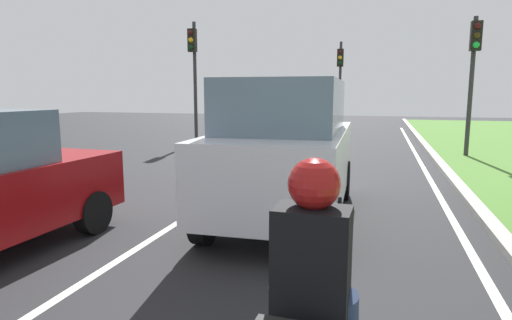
% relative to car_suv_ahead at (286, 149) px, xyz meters
% --- Properties ---
extents(ground_plane, '(60.00, 60.00, 0.00)m').
position_rel_car_suv_ahead_xyz_m(ground_plane, '(-0.91, 4.52, -1.17)').
color(ground_plane, '#262628').
extents(lane_line_center, '(0.12, 32.00, 0.01)m').
position_rel_car_suv_ahead_xyz_m(lane_line_center, '(-1.61, 4.52, -1.16)').
color(lane_line_center, silver).
rests_on(lane_line_center, ground).
extents(lane_line_right_edge, '(0.12, 32.00, 0.01)m').
position_rel_car_suv_ahead_xyz_m(lane_line_right_edge, '(2.69, 4.52, -1.16)').
color(lane_line_right_edge, silver).
rests_on(lane_line_right_edge, ground).
extents(curb_right, '(0.24, 48.00, 0.12)m').
position_rel_car_suv_ahead_xyz_m(curb_right, '(3.19, 4.52, -1.11)').
color(curb_right, '#9E9B93').
rests_on(curb_right, ground).
extents(car_suv_ahead, '(2.09, 4.56, 2.28)m').
position_rel_car_suv_ahead_xyz_m(car_suv_ahead, '(0.00, 0.00, 0.00)').
color(car_suv_ahead, silver).
rests_on(car_suv_ahead, ground).
extents(rider_person, '(0.51, 0.41, 1.16)m').
position_rel_car_suv_ahead_xyz_m(rider_person, '(1.15, -4.64, 0.02)').
color(rider_person, black).
rests_on(rider_person, ground).
extents(traffic_light_near_right, '(0.32, 0.50, 4.45)m').
position_rel_car_suv_ahead_xyz_m(traffic_light_near_right, '(4.20, 8.34, 1.89)').
color(traffic_light_near_right, '#2D2D2D').
rests_on(traffic_light_near_right, ground).
extents(traffic_light_overhead_left, '(0.32, 0.50, 4.92)m').
position_rel_car_suv_ahead_xyz_m(traffic_light_overhead_left, '(-5.92, 9.58, 2.13)').
color(traffic_light_overhead_left, '#2D2D2D').
rests_on(traffic_light_overhead_left, ground).
extents(traffic_light_far_median, '(0.32, 0.50, 4.73)m').
position_rel_car_suv_ahead_xyz_m(traffic_light_far_median, '(-0.67, 16.41, 1.97)').
color(traffic_light_far_median, '#2D2D2D').
rests_on(traffic_light_far_median, ground).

